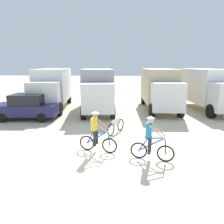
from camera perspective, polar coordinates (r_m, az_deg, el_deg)
name	(u,v)px	position (r m, az deg, el deg)	size (l,w,h in m)	color
ground_plane	(101,155)	(8.77, -3.15, -11.89)	(120.00, 120.00, 0.00)	beige
box_truck_white_box	(52,87)	(18.19, -16.40, 6.90)	(3.11, 6.97, 3.35)	white
box_truck_grey_hauler	(97,88)	(16.55, -4.11, 6.82)	(3.17, 6.99, 3.35)	#9E9EA3
box_truck_tan_camper	(160,87)	(17.40, 13.25, 6.82)	(2.55, 6.81, 3.35)	#CCB78E
box_truck_avon_van	(207,87)	(18.51, 25.18, 6.28)	(3.13, 6.98, 3.35)	white
sedan_parked	(27,107)	(15.06, -22.76, 1.35)	(4.26, 1.91, 1.76)	#1E1E4C
cyclist_orange_shirt	(97,133)	(8.76, -4.38, -5.94)	(1.69, 0.61, 1.82)	black
cyclist_cowboy_hat	(151,140)	(8.14, 10.91, -7.69)	(1.69, 0.61, 1.82)	black
bicycle_spare	(116,126)	(11.20, 1.13, -4.01)	(0.89, 1.55, 0.97)	black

